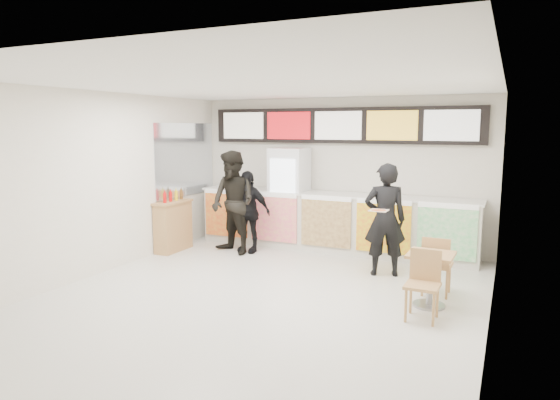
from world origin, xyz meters
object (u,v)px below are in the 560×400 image
Objects in this scene: drinks_fridge at (289,197)px; customer_main at (385,220)px; customer_left at (233,203)px; customer_mid at (247,212)px; service_counter at (332,222)px; condiment_ledge at (173,225)px; cafe_table at (430,270)px.

drinks_fridge is 2.58m from customer_main.
drinks_fridge is at bearing 76.94° from customer_left.
customer_main is 1.16× the size of customer_mid.
drinks_fridge is 0.99m from customer_mid.
customer_mid is at bearing -122.66° from drinks_fridge.
condiment_ledge reaches higher than service_counter.
customer_left is 1.31× the size of cafe_table.
customer_main reaches higher than condiment_ledge.
customer_main is (2.26, -1.25, -0.08)m from drinks_fridge.
drinks_fridge is at bearing 54.13° from customer_mid.
drinks_fridge is 1.08× the size of customer_main.
cafe_table is (2.23, -2.41, -0.06)m from service_counter.
service_counter is at bearing 25.54° from customer_mid.
cafe_table is 1.28× the size of condiment_ledge.
customer_left is at bearing 161.92° from cafe_table.
condiment_ledge is (-1.18, -0.32, -0.49)m from customer_left.
drinks_fridge is 4.02m from cafe_table.
customer_mid is at bearing 22.03° from condiment_ledge.
customer_main is at bearing 128.99° from cafe_table.
customer_mid is (-0.52, -0.82, -0.21)m from drinks_fridge.
service_counter is 4.72× the size of condiment_ledge.
drinks_fridge is 1.01× the size of customer_left.
customer_mid reaches higher than service_counter.
customer_mid is 1.35× the size of condiment_ledge.
service_counter is 1.68m from customer_mid.
customer_main is 1.23× the size of cafe_table.
customer_left is 1.68× the size of condiment_ledge.
cafe_table is (3.16, -2.43, -0.49)m from drinks_fridge.
customer_mid is (-2.78, 0.43, -0.13)m from customer_main.
customer_left reaches higher than condiment_ledge.
service_counter is 3.13m from condiment_ledge.
condiment_ledge is (-1.36, -0.55, -0.29)m from customer_mid.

